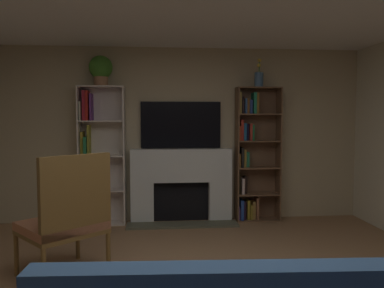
% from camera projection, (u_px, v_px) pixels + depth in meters
% --- Properties ---
extents(wall_back_accent, '(5.54, 0.06, 2.56)m').
position_uv_depth(wall_back_accent, '(181.00, 135.00, 5.85)').
color(wall_back_accent, tan).
rests_on(wall_back_accent, ground_plane).
extents(fireplace, '(1.58, 0.52, 1.08)m').
position_uv_depth(fireplace, '(181.00, 183.00, 5.76)').
color(fireplace, white).
rests_on(fireplace, ground_plane).
extents(tv, '(1.18, 0.06, 0.69)m').
position_uv_depth(tv, '(181.00, 125.00, 5.78)').
color(tv, black).
rests_on(tv, fireplace).
extents(bookshelf_left, '(0.65, 0.29, 1.98)m').
position_uv_depth(bookshelf_left, '(97.00, 154.00, 5.63)').
color(bookshelf_left, silver).
rests_on(bookshelf_left, ground_plane).
extents(bookshelf_right, '(0.65, 0.28, 1.98)m').
position_uv_depth(bookshelf_right, '(252.00, 156.00, 5.84)').
color(bookshelf_right, brown).
rests_on(bookshelf_right, ground_plane).
extents(potted_plant, '(0.33, 0.33, 0.43)m').
position_uv_depth(potted_plant, '(101.00, 69.00, 5.51)').
color(potted_plant, '#AA7652').
rests_on(potted_plant, bookshelf_left).
extents(vase_with_flowers, '(0.13, 0.13, 0.41)m').
position_uv_depth(vase_with_flowers, '(259.00, 78.00, 5.72)').
color(vase_with_flowers, '#456A93').
rests_on(vase_with_flowers, bookshelf_right).
extents(armchair, '(0.94, 0.94, 1.20)m').
position_uv_depth(armchair, '(67.00, 217.00, 3.72)').
color(armchair, brown).
rests_on(armchair, ground_plane).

